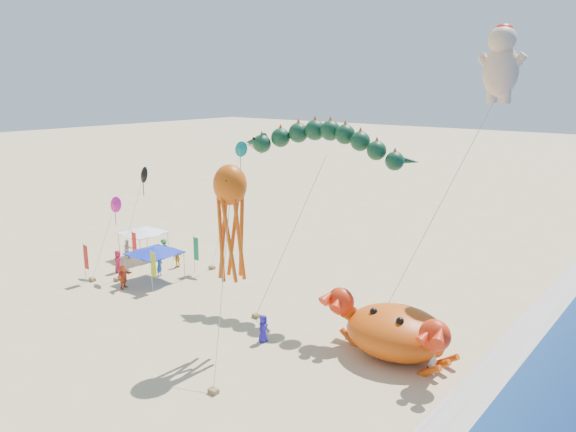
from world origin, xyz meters
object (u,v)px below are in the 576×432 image
object	(u,v)px
crab_inflatable	(395,330)
cherub_kite	(501,62)
canopy_white	(143,231)
dragon_kite	(324,147)
octopus_kite	(231,214)
canopy_blue	(154,250)

from	to	relation	value
crab_inflatable	cherub_kite	world-z (taller)	cherub_kite
crab_inflatable	canopy_white	size ratio (longest dim) A/B	2.22
dragon_kite	octopus_kite	bearing A→B (deg)	-89.41
crab_inflatable	octopus_kite	xyz separation A→B (m)	(-7.75, -4.99, 6.50)
cherub_kite	octopus_kite	size ratio (longest dim) A/B	1.72
crab_inflatable	canopy_blue	distance (m)	20.56
octopus_kite	canopy_white	size ratio (longest dim) A/B	3.02
dragon_kite	octopus_kite	distance (m)	9.50
dragon_kite	octopus_kite	world-z (taller)	dragon_kite
dragon_kite	canopy_white	bearing A→B (deg)	-175.95
dragon_kite	crab_inflatable	bearing A→B (deg)	-27.38
dragon_kite	cherub_kite	distance (m)	12.10
dragon_kite	canopy_blue	distance (m)	15.91
dragon_kite	canopy_blue	bearing A→B (deg)	-160.44
crab_inflatable	cherub_kite	xyz separation A→B (m)	(1.38, 9.75, 14.77)
crab_inflatable	canopy_white	xyz separation A→B (m)	(-26.14, 2.77, 0.91)
canopy_blue	crab_inflatable	bearing A→B (deg)	1.24
cherub_kite	canopy_white	world-z (taller)	cherub_kite
crab_inflatable	canopy_white	world-z (taller)	crab_inflatable
crab_inflatable	cherub_kite	distance (m)	17.75
crab_inflatable	canopy_blue	bearing A→B (deg)	-178.76
dragon_kite	canopy_white	size ratio (longest dim) A/B	3.42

